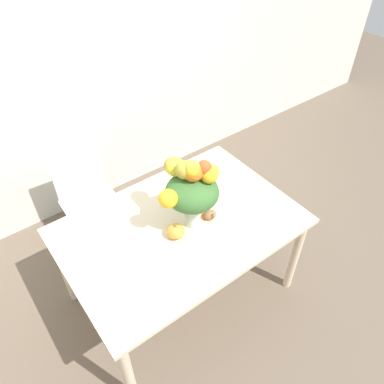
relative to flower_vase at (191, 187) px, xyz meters
The scene contains 7 objects.
ground_plane 1.07m from the flower_vase, 156.54° to the left, with size 12.00×12.00×0.00m, color brown.
wall_back 1.47m from the flower_vase, 92.54° to the left, with size 8.00×0.06×2.70m.
dining_table 0.40m from the flower_vase, 156.54° to the left, with size 1.50×1.02×0.76m.
flower_vase is the anchor object (origin of this frame).
pumpkin 0.30m from the flower_vase, 166.53° to the right, with size 0.11×0.11×0.10m.
turkey_figurine 0.30m from the flower_vase, 15.14° to the right, with size 0.09×0.11×0.07m.
dining_chair_near_window 1.14m from the flower_vase, 110.39° to the left, with size 0.43×0.43×0.90m.
Camera 1 is at (-0.91, -1.34, 2.54)m, focal length 35.00 mm.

